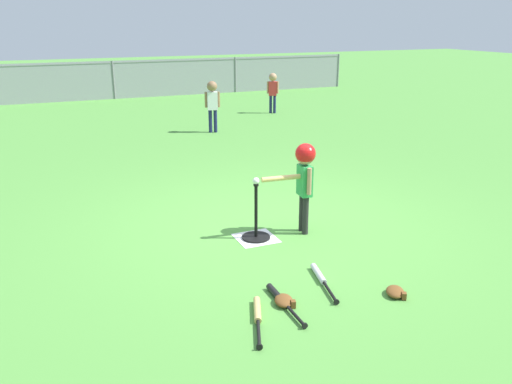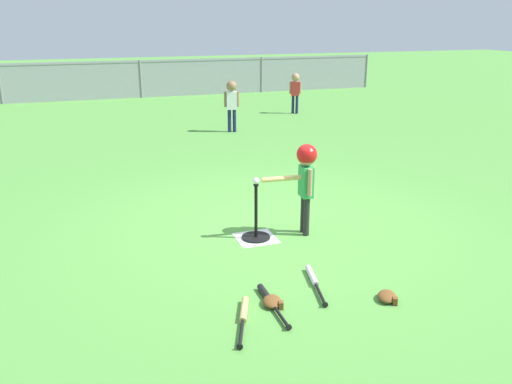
{
  "view_description": "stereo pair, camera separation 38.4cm",
  "coord_description": "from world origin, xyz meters",
  "px_view_note": "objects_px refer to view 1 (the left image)",
  "views": [
    {
      "loc": [
        -2.5,
        -5.36,
        2.35
      ],
      "look_at": [
        -0.32,
        -0.31,
        0.55
      ],
      "focal_mm": 37.1,
      "sensor_mm": 36.0,
      "label": 1
    },
    {
      "loc": [
        -2.14,
        -5.5,
        2.35
      ],
      "look_at": [
        -0.32,
        -0.31,
        0.55
      ],
      "focal_mm": 37.1,
      "sensor_mm": 36.0,
      "label": 2
    }
  ],
  "objects_px": {
    "batter_child": "(304,170)",
    "glove_near_bats": "(284,301)",
    "spare_bat_black": "(281,299)",
    "baseball_on_tee": "(256,181)",
    "batting_tee": "(256,230)",
    "spare_bat_silver": "(321,277)",
    "glove_by_plate": "(396,292)",
    "spare_bat_wood": "(258,314)",
    "fielder_deep_right": "(212,100)",
    "fielder_deep_center": "(273,87)"
  },
  "relations": [
    {
      "from": "fielder_deep_center",
      "to": "spare_bat_black",
      "type": "bearing_deg",
      "value": -114.61
    },
    {
      "from": "batter_child",
      "to": "spare_bat_silver",
      "type": "bearing_deg",
      "value": -109.73
    },
    {
      "from": "baseball_on_tee",
      "to": "glove_by_plate",
      "type": "distance_m",
      "value": 1.91
    },
    {
      "from": "baseball_on_tee",
      "to": "spare_bat_black",
      "type": "xyz_separation_m",
      "value": [
        -0.36,
        -1.38,
        -0.65
      ]
    },
    {
      "from": "spare_bat_wood",
      "to": "spare_bat_black",
      "type": "bearing_deg",
      "value": 28.08
    },
    {
      "from": "baseball_on_tee",
      "to": "spare_bat_silver",
      "type": "xyz_separation_m",
      "value": [
        0.16,
        -1.17,
        -0.65
      ]
    },
    {
      "from": "baseball_on_tee",
      "to": "spare_bat_black",
      "type": "height_order",
      "value": "baseball_on_tee"
    },
    {
      "from": "batter_child",
      "to": "spare_bat_black",
      "type": "distance_m",
      "value": 1.78
    },
    {
      "from": "glove_by_plate",
      "to": "glove_near_bats",
      "type": "xyz_separation_m",
      "value": [
        -0.98,
        0.25,
        0.0
      ]
    },
    {
      "from": "batting_tee",
      "to": "baseball_on_tee",
      "type": "relative_size",
      "value": 8.66
    },
    {
      "from": "spare_bat_silver",
      "to": "glove_near_bats",
      "type": "xyz_separation_m",
      "value": [
        -0.51,
        -0.26,
        0.01
      ]
    },
    {
      "from": "batter_child",
      "to": "glove_by_plate",
      "type": "relative_size",
      "value": 3.87
    },
    {
      "from": "spare_bat_wood",
      "to": "glove_near_bats",
      "type": "xyz_separation_m",
      "value": [
        0.3,
        0.11,
        0.01
      ]
    },
    {
      "from": "baseball_on_tee",
      "to": "fielder_deep_right",
      "type": "distance_m",
      "value": 5.94
    },
    {
      "from": "fielder_deep_right",
      "to": "spare_bat_silver",
      "type": "relative_size",
      "value": 1.53
    },
    {
      "from": "batting_tee",
      "to": "spare_bat_black",
      "type": "relative_size",
      "value": 0.89
    },
    {
      "from": "batter_child",
      "to": "fielder_deep_right",
      "type": "bearing_deg",
      "value": 81.2
    },
    {
      "from": "batter_child",
      "to": "spare_bat_silver",
      "type": "relative_size",
      "value": 1.46
    },
    {
      "from": "fielder_deep_center",
      "to": "glove_near_bats",
      "type": "height_order",
      "value": "fielder_deep_center"
    },
    {
      "from": "spare_bat_black",
      "to": "fielder_deep_right",
      "type": "bearing_deg",
      "value": 75.66
    },
    {
      "from": "batter_child",
      "to": "fielder_deep_center",
      "type": "distance_m",
      "value": 8.16
    },
    {
      "from": "spare_bat_black",
      "to": "batting_tee",
      "type": "bearing_deg",
      "value": 75.34
    },
    {
      "from": "fielder_deep_right",
      "to": "glove_near_bats",
      "type": "distance_m",
      "value": 7.44
    },
    {
      "from": "batter_child",
      "to": "glove_near_bats",
      "type": "relative_size",
      "value": 4.07
    },
    {
      "from": "glove_by_plate",
      "to": "spare_bat_wood",
      "type": "bearing_deg",
      "value": 173.44
    },
    {
      "from": "glove_by_plate",
      "to": "baseball_on_tee",
      "type": "bearing_deg",
      "value": 110.63
    },
    {
      "from": "baseball_on_tee",
      "to": "batting_tee",
      "type": "bearing_deg",
      "value": 180.0
    },
    {
      "from": "spare_bat_silver",
      "to": "spare_bat_black",
      "type": "bearing_deg",
      "value": -157.87
    },
    {
      "from": "fielder_deep_center",
      "to": "spare_bat_silver",
      "type": "distance_m",
      "value": 9.37
    },
    {
      "from": "fielder_deep_center",
      "to": "fielder_deep_right",
      "type": "bearing_deg",
      "value": -142.35
    },
    {
      "from": "batting_tee",
      "to": "batter_child",
      "type": "relative_size",
      "value": 0.61
    },
    {
      "from": "batting_tee",
      "to": "glove_near_bats",
      "type": "distance_m",
      "value": 1.47
    },
    {
      "from": "fielder_deep_center",
      "to": "fielder_deep_right",
      "type": "relative_size",
      "value": 0.94
    },
    {
      "from": "batter_child",
      "to": "spare_bat_wood",
      "type": "height_order",
      "value": "batter_child"
    },
    {
      "from": "fielder_deep_right",
      "to": "spare_bat_black",
      "type": "relative_size",
      "value": 1.54
    },
    {
      "from": "spare_bat_silver",
      "to": "fielder_deep_center",
      "type": "bearing_deg",
      "value": 67.77
    },
    {
      "from": "batting_tee",
      "to": "glove_by_plate",
      "type": "bearing_deg",
      "value": -69.37
    },
    {
      "from": "fielder_deep_center",
      "to": "glove_near_bats",
      "type": "bearing_deg",
      "value": -114.44
    },
    {
      "from": "glove_near_bats",
      "to": "batter_child",
      "type": "bearing_deg",
      "value": 56.48
    },
    {
      "from": "batter_child",
      "to": "glove_by_plate",
      "type": "bearing_deg",
      "value": -87.59
    },
    {
      "from": "spare_bat_silver",
      "to": "glove_by_plate",
      "type": "xyz_separation_m",
      "value": [
        0.47,
        -0.51,
        0.01
      ]
    },
    {
      "from": "spare_bat_black",
      "to": "glove_near_bats",
      "type": "relative_size",
      "value": 2.77
    },
    {
      "from": "batting_tee",
      "to": "spare_bat_wood",
      "type": "height_order",
      "value": "batting_tee"
    },
    {
      "from": "baseball_on_tee",
      "to": "fielder_deep_center",
      "type": "height_order",
      "value": "fielder_deep_center"
    },
    {
      "from": "fielder_deep_center",
      "to": "spare_bat_silver",
      "type": "height_order",
      "value": "fielder_deep_center"
    },
    {
      "from": "baseball_on_tee",
      "to": "spare_bat_wood",
      "type": "relative_size",
      "value": 0.11
    },
    {
      "from": "fielder_deep_center",
      "to": "spare_bat_black",
      "type": "xyz_separation_m",
      "value": [
        -4.06,
        -8.86,
        -0.64
      ]
    },
    {
      "from": "baseball_on_tee",
      "to": "spare_bat_silver",
      "type": "height_order",
      "value": "baseball_on_tee"
    },
    {
      "from": "spare_bat_wood",
      "to": "glove_near_bats",
      "type": "relative_size",
      "value": 2.65
    },
    {
      "from": "batting_tee",
      "to": "spare_bat_black",
      "type": "distance_m",
      "value": 1.43
    }
  ]
}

